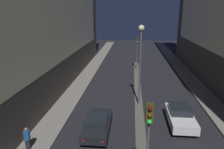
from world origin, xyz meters
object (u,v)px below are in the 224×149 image
object	(u,v)px
street_lamp	(141,51)
traffic_light_near	(149,133)
car_left_lane	(98,124)
car_right_lane	(180,116)
pedestrian_on_left_sidewalk	(27,138)
traffic_light_mid	(137,46)

from	to	relation	value
street_lamp	traffic_light_near	bearing A→B (deg)	-90.00
street_lamp	car_left_lane	xyz separation A→B (m)	(-3.21, -5.43, -4.64)
car_right_lane	pedestrian_on_left_sidewalk	distance (m)	11.55
car_right_lane	pedestrian_on_left_sidewalk	xyz separation A→B (m)	(-10.63, -4.52, 0.19)
traffic_light_mid	pedestrian_on_left_sidewalk	distance (m)	23.07
car_right_lane	car_left_lane	bearing A→B (deg)	-163.59
traffic_light_near	car_left_lane	xyz separation A→B (m)	(-3.21, 6.05, -3.05)
traffic_light_near	traffic_light_mid	distance (m)	25.09
traffic_light_near	car_left_lane	bearing A→B (deg)	117.95
traffic_light_near	street_lamp	world-z (taller)	street_lamp
pedestrian_on_left_sidewalk	traffic_light_mid	bearing A→B (deg)	71.10
car_left_lane	car_right_lane	world-z (taller)	car_right_lane
traffic_light_mid	car_right_lane	xyz separation A→B (m)	(3.21, -17.15, -3.04)
street_lamp	pedestrian_on_left_sidewalk	bearing A→B (deg)	-132.62
car_left_lane	pedestrian_on_left_sidewalk	xyz separation A→B (m)	(-4.20, -2.63, 0.21)
car_left_lane	pedestrian_on_left_sidewalk	world-z (taller)	pedestrian_on_left_sidewalk
traffic_light_near	street_lamp	distance (m)	11.60
traffic_light_near	traffic_light_mid	size ratio (longest dim) A/B	1.00
traffic_light_mid	pedestrian_on_left_sidewalk	bearing A→B (deg)	-108.90
car_right_lane	pedestrian_on_left_sidewalk	bearing A→B (deg)	-156.97
car_left_lane	car_right_lane	distance (m)	6.70
traffic_light_mid	car_right_lane	bearing A→B (deg)	-79.39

